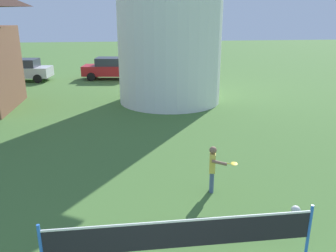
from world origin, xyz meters
TOP-DOWN VIEW (x-y plane):
  - tennis_net at (0.48, 2.42)m, footprint 5.08×0.06m
  - player_far at (1.77, 5.14)m, footprint 0.72×0.66m
  - stray_ball at (3.46, 3.80)m, footprint 0.22×0.22m
  - parked_car_silver at (-7.70, 22.64)m, footprint 4.13×2.26m
  - parked_car_red at (-1.22, 22.63)m, footprint 4.68×2.35m

SIDE VIEW (x-z plane):
  - stray_ball at x=3.46m, z-range 0.00..0.22m
  - tennis_net at x=0.48m, z-range 0.13..1.23m
  - player_far at x=1.77m, z-range 0.09..1.37m
  - parked_car_silver at x=-7.70m, z-range 0.03..1.59m
  - parked_car_red at x=-1.22m, z-range 0.03..1.59m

